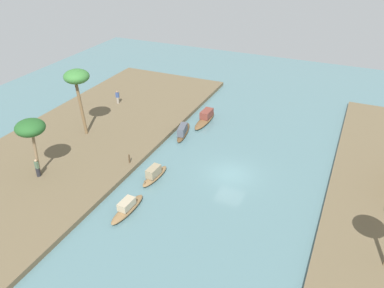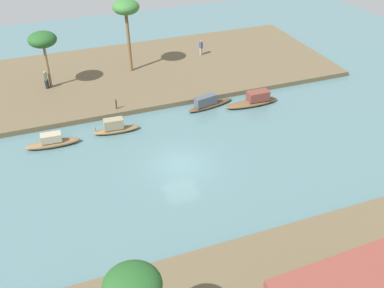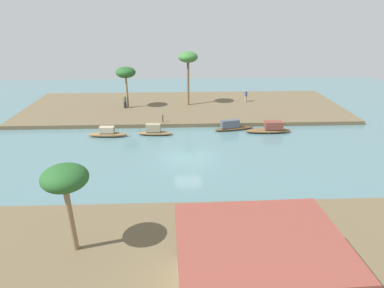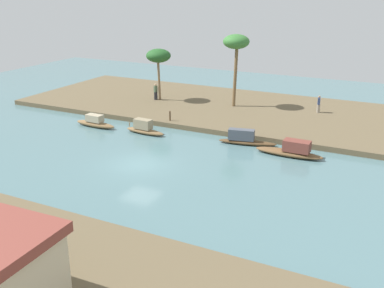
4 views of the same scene
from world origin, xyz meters
The scene contains 11 objects.
river_water centered at (0.00, 0.00, 0.00)m, with size 74.96×74.96×0.00m, color slate.
riverbank_left centered at (0.00, -16.36, 0.22)m, with size 42.24×15.78×0.45m, color brown.
sampan_midstream centered at (8.44, -5.85, 0.40)m, with size 4.22×1.15×1.12m.
sampan_open_hull centered at (3.44, -6.13, 0.46)m, with size 3.81×1.14×1.25m.
sampan_with_tall_canopy centered at (-5.20, -7.34, 0.46)m, with size 4.69×1.79×1.22m.
sampan_with_red_awning centered at (-9.24, -6.36, 0.46)m, with size 5.11×1.21×1.28m.
person_on_near_bank centered at (-8.73, -18.01, 1.22)m, with size 0.37×0.46×1.64m.
person_by_mooring centered at (7.86, -15.47, 1.16)m, with size 0.43×0.43×1.72m.
mooring_post centered at (2.65, -9.23, 0.89)m, with size 0.14×0.14×0.88m, color #4C3823.
palm_tree_left_near centered at (-0.56, -16.87, 6.62)m, with size 2.58×2.58×7.10m.
palm_tree_left_far centered at (7.50, -15.63, 5.05)m, with size 2.55×2.55×5.37m.
Camera 1 is at (28.87, 8.96, 20.30)m, focal length 36.67 mm.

